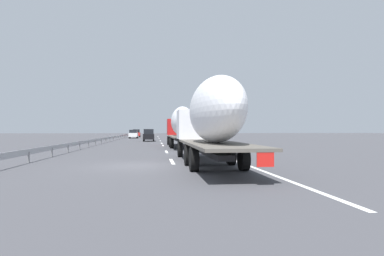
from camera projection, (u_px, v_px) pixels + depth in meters
ground_plane at (150, 140)px, 56.11m from camera, size 260.00×260.00×0.00m
lane_stripe_0 at (172, 161)px, 18.56m from camera, size 3.20×0.20×0.01m
lane_stripe_1 at (167, 152)px, 26.86m from camera, size 3.20×0.20×0.01m
lane_stripe_2 at (163, 145)px, 37.76m from camera, size 3.20×0.20×0.01m
lane_stripe_3 at (162, 143)px, 44.30m from camera, size 3.20×0.20×0.01m
lane_stripe_4 at (160, 141)px, 54.16m from camera, size 3.20×0.20×0.01m
lane_stripe_5 at (159, 138)px, 68.92m from camera, size 3.20×0.20×0.01m
lane_stripe_6 at (158, 137)px, 83.01m from camera, size 3.20×0.20×0.01m
lane_stripe_7 at (158, 136)px, 93.33m from camera, size 3.20×0.20×0.01m
lane_stripe_8 at (158, 137)px, 89.31m from camera, size 3.20×0.20×0.01m
edge_line_right at (179, 139)px, 61.70m from camera, size 110.00×0.20×0.01m
truck_lead at (181, 124)px, 34.40m from camera, size 14.27×2.55×4.15m
truck_trailing at (210, 117)px, 16.48m from camera, size 14.38×2.55×4.22m
car_black_suv at (149, 135)px, 52.02m from camera, size 4.33×1.75×1.94m
car_white_van at (133, 134)px, 70.99m from camera, size 4.56×1.82×1.84m
car_red_compact at (136, 133)px, 83.69m from camera, size 4.32×1.91×1.96m
road_sign at (194, 128)px, 49.43m from camera, size 0.10×0.90×2.98m
tree_0 at (191, 122)px, 84.23m from camera, size 2.77×2.77×6.34m
tree_1 at (193, 121)px, 77.72m from camera, size 3.44×3.44×6.54m
tree_2 at (191, 123)px, 86.14m from camera, size 3.87×3.87×5.64m
tree_3 at (210, 117)px, 71.07m from camera, size 3.40×3.40×7.35m
tree_4 at (196, 123)px, 90.43m from camera, size 3.86×3.86×6.13m
tree_5 at (225, 119)px, 50.22m from camera, size 2.77×2.77×5.67m
guardrail_median at (116, 137)px, 58.40m from camera, size 94.00×0.10×0.76m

